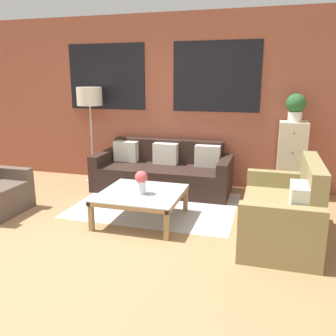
# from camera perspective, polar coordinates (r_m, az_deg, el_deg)

# --- Properties ---
(ground_plane) EXTENTS (16.00, 16.00, 0.00)m
(ground_plane) POSITION_cam_1_polar(r_m,az_deg,el_deg) (4.24, -11.21, -10.80)
(ground_plane) COLOR #9E754C
(wall_back_brick) EXTENTS (8.40, 0.09, 2.80)m
(wall_back_brick) POSITION_cam_1_polar(r_m,az_deg,el_deg) (6.13, -1.31, 10.74)
(wall_back_brick) COLOR brown
(wall_back_brick) RESTS_ON ground_plane
(rug) EXTENTS (2.26, 1.67, 0.00)m
(rug) POSITION_cam_1_polar(r_m,az_deg,el_deg) (5.16, -1.92, -5.92)
(rug) COLOR #BCB7B2
(rug) RESTS_ON ground_plane
(couch_dark) EXTENTS (2.18, 0.88, 0.78)m
(couch_dark) POSITION_cam_1_polar(r_m,az_deg,el_deg) (5.79, -0.81, -0.75)
(couch_dark) COLOR black
(couch_dark) RESTS_ON ground_plane
(settee_vintage) EXTENTS (0.80, 1.46, 0.92)m
(settee_vintage) POSITION_cam_1_polar(r_m,az_deg,el_deg) (4.20, 18.07, -6.94)
(settee_vintage) COLOR olive
(settee_vintage) RESTS_ON ground_plane
(coffee_table) EXTENTS (1.01, 1.01, 0.38)m
(coffee_table) POSITION_cam_1_polar(r_m,az_deg,el_deg) (4.52, -4.28, -4.47)
(coffee_table) COLOR silver
(coffee_table) RESTS_ON ground_plane
(floor_lamp) EXTENTS (0.43, 0.43, 1.63)m
(floor_lamp) POSITION_cam_1_polar(r_m,az_deg,el_deg) (6.25, -12.46, 10.67)
(floor_lamp) COLOR #B2B2B7
(floor_lamp) RESTS_ON ground_plane
(drawer_cabinet) EXTENTS (0.41, 0.38, 1.15)m
(drawer_cabinet) POSITION_cam_1_polar(r_m,az_deg,el_deg) (5.71, 19.14, 1.28)
(drawer_cabinet) COLOR beige
(drawer_cabinet) RESTS_ON ground_plane
(potted_plant) EXTENTS (0.28, 0.28, 0.41)m
(potted_plant) POSITION_cam_1_polar(r_m,az_deg,el_deg) (5.60, 19.80, 9.32)
(potted_plant) COLOR silver
(potted_plant) RESTS_ON drawer_cabinet
(flower_vase) EXTENTS (0.16, 0.16, 0.29)m
(flower_vase) POSITION_cam_1_polar(r_m,az_deg,el_deg) (4.39, -4.31, -2.00)
(flower_vase) COLOR silver
(flower_vase) RESTS_ON coffee_table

